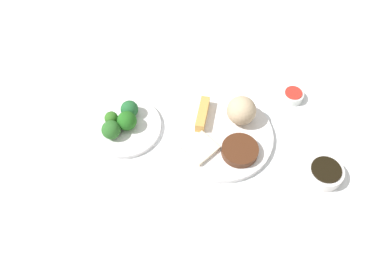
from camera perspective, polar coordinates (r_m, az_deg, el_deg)
tabletop at (r=1.09m, az=4.45°, el=-2.80°), size 2.20×2.20×0.02m
main_plate at (r=1.09m, az=4.23°, el=-1.10°), size 0.29×0.29×0.02m
rice_scoop at (r=1.09m, az=7.27°, el=2.56°), size 0.08×0.08×0.08m
spring_roll at (r=1.10m, az=1.55°, el=2.05°), size 0.07×0.11×0.03m
crab_rangoon_wonton at (r=1.05m, az=1.29°, el=-2.98°), size 0.08×0.09×0.01m
stir_fry_heap at (r=1.05m, az=7.19°, el=-3.10°), size 0.10×0.10×0.02m
broccoli_plate at (r=1.12m, az=-9.78°, el=0.15°), size 0.21×0.21×0.01m
broccoli_floret_0 at (r=1.09m, az=-9.55°, el=1.05°), size 0.05×0.05×0.05m
broccoli_floret_1 at (r=1.11m, az=-11.76°, el=1.44°), size 0.04×0.04×0.04m
broccoli_floret_2 at (r=1.12m, az=-9.17°, el=2.75°), size 0.05×0.05×0.05m
broccoli_floret_3 at (r=1.08m, az=-11.80°, el=-0.26°), size 0.05×0.05×0.05m
soy_sauce_bowl at (r=1.07m, az=18.86°, el=-6.27°), size 0.10×0.10×0.03m
soy_sauce_bowl_liquid at (r=1.06m, az=19.13°, el=-5.79°), size 0.08×0.08×0.00m
sauce_ramekin_sweet_and_sour at (r=1.20m, az=14.55°, el=4.58°), size 0.06×0.06×0.03m
sauce_ramekin_sweet_and_sour_liquid at (r=1.19m, az=14.70°, el=5.03°), size 0.05×0.05×0.00m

